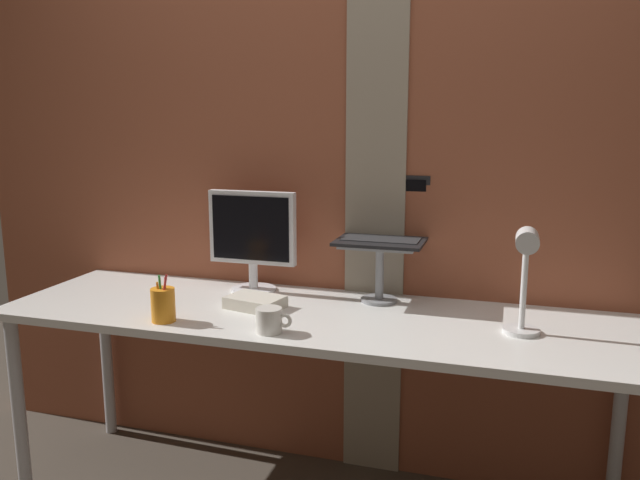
# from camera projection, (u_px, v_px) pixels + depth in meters

# --- Properties ---
(brick_wall_back) EXTENTS (3.44, 0.16, 2.50)m
(brick_wall_back) POSITION_uv_depth(u_px,v_px,m) (354.00, 170.00, 2.57)
(brick_wall_back) COLOR brown
(brick_wall_back) RESTS_ON ground_plane
(desk) EXTENTS (2.29, 0.67, 0.77)m
(desk) POSITION_uv_depth(u_px,v_px,m) (312.00, 331.00, 2.32)
(desk) COLOR white
(desk) RESTS_ON ground_plane
(monitor) EXTENTS (0.36, 0.18, 0.41)m
(monitor) POSITION_uv_depth(u_px,v_px,m) (252.00, 234.00, 2.56)
(monitor) COLOR white
(monitor) RESTS_ON desk
(laptop_stand) EXTENTS (0.28, 0.22, 0.23)m
(laptop_stand) POSITION_uv_depth(u_px,v_px,m) (380.00, 262.00, 2.43)
(laptop_stand) COLOR gray
(laptop_stand) RESTS_ON desk
(laptop) EXTENTS (0.33, 0.28, 0.25)m
(laptop) POSITION_uv_depth(u_px,v_px,m) (384.00, 222.00, 2.46)
(laptop) COLOR black
(laptop) RESTS_ON laptop_stand
(desk_lamp) EXTENTS (0.12, 0.20, 0.36)m
(desk_lamp) POSITION_uv_depth(u_px,v_px,m) (525.00, 270.00, 2.01)
(desk_lamp) COLOR white
(desk_lamp) RESTS_ON desk
(pen_cup) EXTENTS (0.08, 0.08, 0.17)m
(pen_cup) POSITION_uv_depth(u_px,v_px,m) (163.00, 305.00, 2.21)
(pen_cup) COLOR orange
(pen_cup) RESTS_ON desk
(coffee_mug) EXTENTS (0.12, 0.09, 0.08)m
(coffee_mug) POSITION_uv_depth(u_px,v_px,m) (270.00, 320.00, 2.10)
(coffee_mug) COLOR silver
(coffee_mug) RESTS_ON desk
(paper_clutter_stack) EXTENTS (0.23, 0.18, 0.04)m
(paper_clutter_stack) POSITION_uv_depth(u_px,v_px,m) (255.00, 302.00, 2.37)
(paper_clutter_stack) COLOR silver
(paper_clutter_stack) RESTS_ON desk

